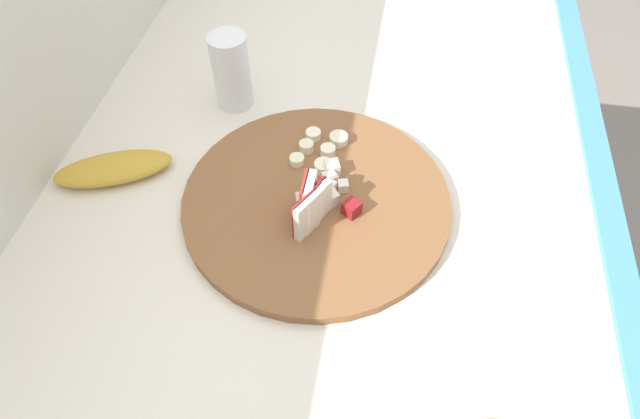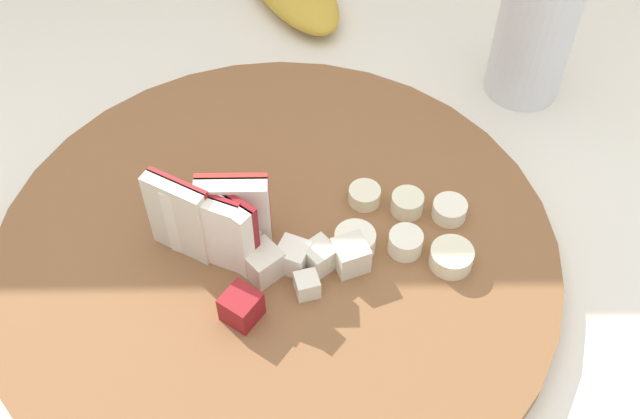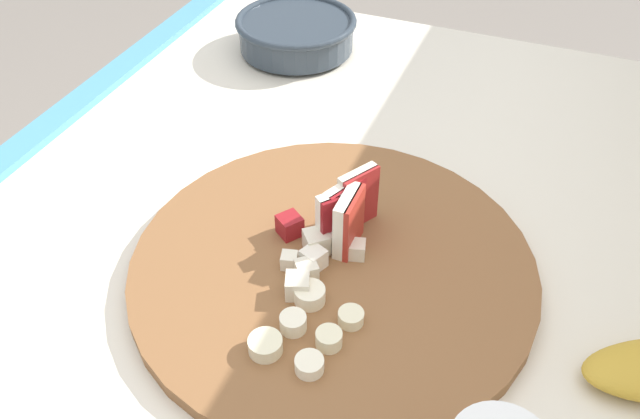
{
  "view_description": "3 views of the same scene",
  "coord_description": "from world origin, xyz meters",
  "px_view_note": "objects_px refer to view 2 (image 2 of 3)",
  "views": [
    {
      "loc": [
        -0.53,
        -0.08,
        1.48
      ],
      "look_at": [
        -0.07,
        0.0,
        0.9
      ],
      "focal_mm": 30.44,
      "sensor_mm": 36.0,
      "label": 1
    },
    {
      "loc": [
        -0.01,
        -0.3,
        1.32
      ],
      "look_at": [
        -0.01,
        0.02,
        0.93
      ],
      "focal_mm": 44.1,
      "sensor_mm": 36.0,
      "label": 2
    },
    {
      "loc": [
        0.37,
        0.16,
        1.33
      ],
      "look_at": [
        -0.08,
        -0.02,
        0.91
      ],
      "focal_mm": 36.66,
      "sensor_mm": 36.0,
      "label": 3
    }
  ],
  "objects_px": {
    "apple_wedge_fan": "(213,221)",
    "apple_dice_pile": "(282,261)",
    "small_jar": "(536,25)",
    "banana_slice_rows": "(405,229)",
    "cutting_board": "(275,255)"
  },
  "relations": [
    {
      "from": "apple_dice_pile",
      "to": "banana_slice_rows",
      "type": "xyz_separation_m",
      "value": [
        0.08,
        0.03,
        -0.0
      ]
    },
    {
      "from": "cutting_board",
      "to": "apple_dice_pile",
      "type": "xyz_separation_m",
      "value": [
        0.01,
        -0.02,
        0.02
      ]
    },
    {
      "from": "apple_wedge_fan",
      "to": "banana_slice_rows",
      "type": "bearing_deg",
      "value": 4.46
    },
    {
      "from": "apple_dice_pile",
      "to": "banana_slice_rows",
      "type": "relative_size",
      "value": 1.06
    },
    {
      "from": "apple_wedge_fan",
      "to": "apple_dice_pile",
      "type": "distance_m",
      "value": 0.05
    },
    {
      "from": "small_jar",
      "to": "apple_dice_pile",
      "type": "bearing_deg",
      "value": -135.27
    },
    {
      "from": "cutting_board",
      "to": "apple_dice_pile",
      "type": "distance_m",
      "value": 0.03
    },
    {
      "from": "apple_dice_pile",
      "to": "small_jar",
      "type": "bearing_deg",
      "value": 44.73
    },
    {
      "from": "cutting_board",
      "to": "small_jar",
      "type": "bearing_deg",
      "value": 41.16
    },
    {
      "from": "cutting_board",
      "to": "banana_slice_rows",
      "type": "bearing_deg",
      "value": 6.28
    },
    {
      "from": "apple_wedge_fan",
      "to": "banana_slice_rows",
      "type": "height_order",
      "value": "apple_wedge_fan"
    },
    {
      "from": "apple_dice_pile",
      "to": "small_jar",
      "type": "xyz_separation_m",
      "value": [
        0.19,
        0.19,
        0.04
      ]
    },
    {
      "from": "cutting_board",
      "to": "small_jar",
      "type": "height_order",
      "value": "small_jar"
    },
    {
      "from": "apple_dice_pile",
      "to": "small_jar",
      "type": "relative_size",
      "value": 0.77
    },
    {
      "from": "apple_wedge_fan",
      "to": "apple_dice_pile",
      "type": "relative_size",
      "value": 0.82
    }
  ]
}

